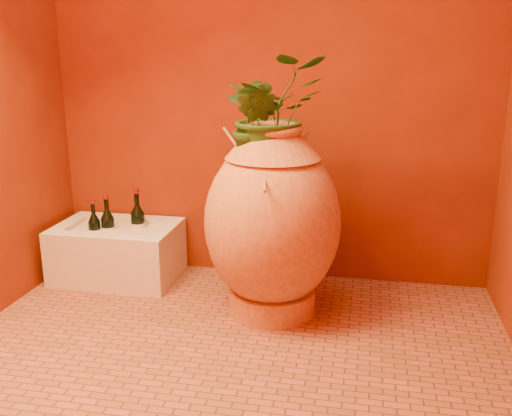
% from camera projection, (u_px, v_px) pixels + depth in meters
% --- Properties ---
extents(floor, '(2.50, 2.50, 0.00)m').
position_uv_depth(floor, '(228.00, 356.00, 2.50)').
color(floor, '#9A4932').
rests_on(floor, ground).
extents(wall_back, '(2.50, 0.02, 2.50)m').
position_uv_depth(wall_back, '(269.00, 59.00, 3.11)').
color(wall_back, '#611D05').
rests_on(wall_back, ground).
extents(amphora, '(0.75, 0.75, 0.96)m').
position_uv_depth(amphora, '(272.00, 222.00, 2.81)').
color(amphora, '#D3783B').
rests_on(amphora, floor).
extents(stone_basin, '(0.69, 0.47, 0.32)m').
position_uv_depth(stone_basin, '(118.00, 252.00, 3.33)').
color(stone_basin, beige).
rests_on(stone_basin, floor).
extents(wine_bottle_a, '(0.08, 0.08, 0.34)m').
position_uv_depth(wine_bottle_a, '(138.00, 225.00, 3.35)').
color(wine_bottle_a, black).
rests_on(wine_bottle_a, stone_basin).
extents(wine_bottle_b, '(0.07, 0.07, 0.29)m').
position_uv_depth(wine_bottle_b, '(95.00, 231.00, 3.30)').
color(wine_bottle_b, black).
rests_on(wine_bottle_b, stone_basin).
extents(wine_bottle_c, '(0.08, 0.08, 0.32)m').
position_uv_depth(wine_bottle_c, '(108.00, 229.00, 3.31)').
color(wine_bottle_c, black).
rests_on(wine_bottle_c, stone_basin).
extents(wall_tap, '(0.07, 0.14, 0.15)m').
position_uv_depth(wall_tap, '(264.00, 158.00, 3.18)').
color(wall_tap, '#AE7328').
rests_on(wall_tap, wall_back).
extents(plant_main, '(0.63, 0.61, 0.54)m').
position_uv_depth(plant_main, '(272.00, 113.00, 2.69)').
color(plant_main, '#1E4217').
rests_on(plant_main, amphora).
extents(plant_side, '(0.28, 0.26, 0.40)m').
position_uv_depth(plant_side, '(255.00, 126.00, 2.65)').
color(plant_side, '#1E4217').
rests_on(plant_side, amphora).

